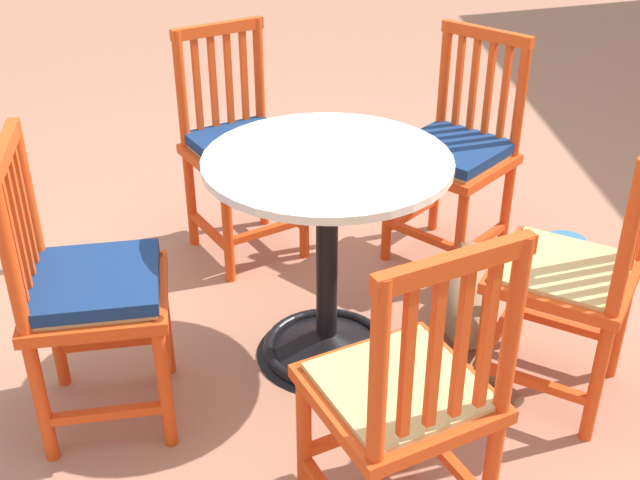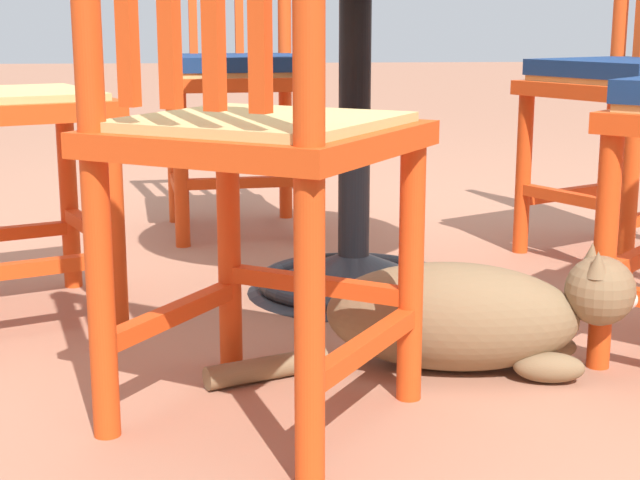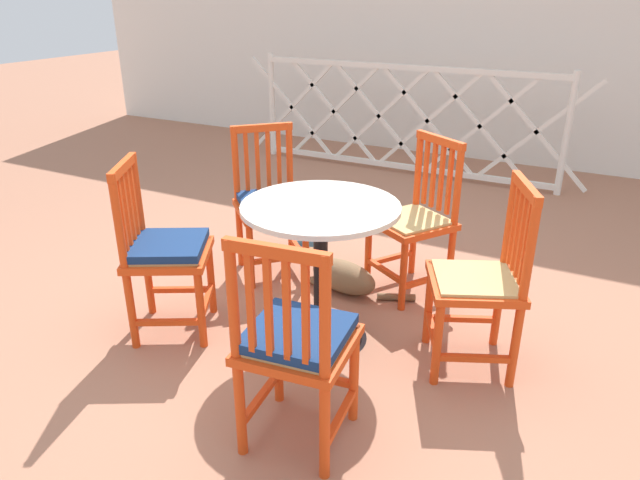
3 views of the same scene
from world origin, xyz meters
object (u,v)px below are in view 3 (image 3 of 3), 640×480
cafe_table (321,288)px  orange_chair_at_corner (296,344)px  orange_chair_near_fence (270,205)px  orange_chair_tucked_in (164,252)px  tabby_cat (338,274)px  orange_chair_facing_out (481,283)px  pet_water_bowl (309,239)px  orange_chair_by_planter (415,222)px

cafe_table → orange_chair_at_corner: 0.76m
orange_chair_near_fence → cafe_table: bearing=-40.4°
cafe_table → orange_chair_tucked_in: size_ratio=0.83×
cafe_table → tabby_cat: (-0.15, 0.52, -0.19)m
cafe_table → orange_chair_facing_out: size_ratio=0.83×
orange_chair_near_fence → tabby_cat: 0.60m
tabby_cat → pet_water_bowl: 0.72m
orange_chair_tucked_in → orange_chair_at_corner: bearing=-22.2°
orange_chair_facing_out → orange_chair_by_planter: (-0.51, 0.58, 0.00)m
orange_chair_tucked_in → orange_chair_by_planter: size_ratio=1.00×
orange_chair_at_corner → tabby_cat: (-0.41, 1.21, -0.35)m
orange_chair_at_corner → pet_water_bowl: (-0.90, 1.74, -0.42)m
cafe_table → orange_chair_facing_out: 0.78m
orange_chair_by_planter → tabby_cat: 0.55m
orange_chair_by_planter → orange_chair_facing_out: bearing=-48.5°
orange_chair_facing_out → orange_chair_near_fence: same height
orange_chair_tucked_in → tabby_cat: size_ratio=1.22×
cafe_table → orange_chair_by_planter: (0.24, 0.72, 0.15)m
tabby_cat → orange_chair_by_planter: bearing=27.8°
orange_chair_near_fence → pet_water_bowl: (-0.00, 0.50, -0.42)m
cafe_table → pet_water_bowl: bearing=121.4°
orange_chair_tucked_in → orange_chair_near_fence: same height
orange_chair_by_planter → tabby_cat: size_ratio=1.22×
pet_water_bowl → cafe_table: bearing=-58.6°
pet_water_bowl → orange_chair_facing_out: bearing=-33.1°
tabby_cat → orange_chair_at_corner: bearing=-71.4°
pet_water_bowl → orange_chair_tucked_in: bearing=-94.3°
orange_chair_at_corner → cafe_table: bearing=110.5°
tabby_cat → pet_water_bowl: tabby_cat is taller
orange_chair_facing_out → orange_chair_near_fence: 1.44m
cafe_table → orange_chair_near_fence: size_ratio=0.83×
cafe_table → orange_chair_at_corner: bearing=-69.5°
orange_chair_at_corner → orange_chair_facing_out: size_ratio=1.00×
tabby_cat → orange_chair_facing_out: bearing=-22.8°
orange_chair_by_planter → pet_water_bowl: bearing=159.8°
orange_chair_tucked_in → orange_chair_at_corner: (1.00, -0.41, 0.00)m
cafe_table → orange_chair_by_planter: size_ratio=0.83×
orange_chair_near_fence → pet_water_bowl: orange_chair_near_fence is taller
orange_chair_near_fence → pet_water_bowl: bearing=90.5°
cafe_table → orange_chair_near_fence: 0.84m
cafe_table → orange_chair_tucked_in: 0.81m
cafe_table → orange_chair_tucked_in: bearing=-158.4°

